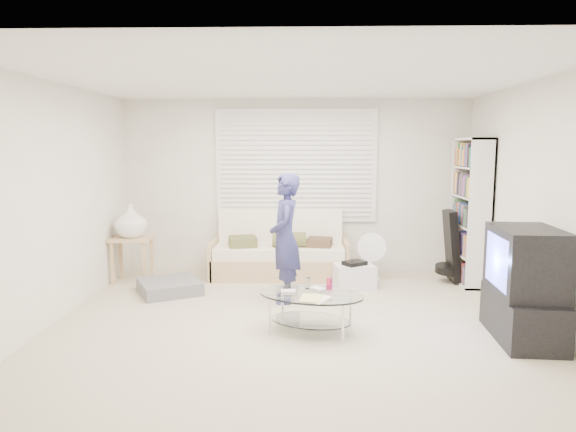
{
  "coord_description": "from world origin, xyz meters",
  "views": [
    {
      "loc": [
        0.08,
        -5.24,
        1.84
      ],
      "look_at": [
        -0.07,
        0.3,
        1.08
      ],
      "focal_mm": 32.0,
      "sensor_mm": 36.0,
      "label": 1
    }
  ],
  "objects_px": {
    "futon_sofa": "(280,255)",
    "bookshelf": "(470,211)",
    "tv_unit": "(525,286)",
    "coffee_table": "(311,301)"
  },
  "relations": [
    {
      "from": "futon_sofa",
      "to": "bookshelf",
      "type": "height_order",
      "value": "bookshelf"
    },
    {
      "from": "futon_sofa",
      "to": "tv_unit",
      "type": "xyz_separation_m",
      "value": [
        2.42,
        -2.33,
        0.21
      ]
    },
    {
      "from": "tv_unit",
      "to": "coffee_table",
      "type": "xyz_separation_m",
      "value": [
        -2.02,
        0.14,
        -0.21
      ]
    },
    {
      "from": "futon_sofa",
      "to": "coffee_table",
      "type": "bearing_deg",
      "value": -79.59
    },
    {
      "from": "tv_unit",
      "to": "coffee_table",
      "type": "height_order",
      "value": "tv_unit"
    },
    {
      "from": "bookshelf",
      "to": "coffee_table",
      "type": "height_order",
      "value": "bookshelf"
    },
    {
      "from": "bookshelf",
      "to": "futon_sofa",
      "type": "bearing_deg",
      "value": 173.76
    },
    {
      "from": "futon_sofa",
      "to": "tv_unit",
      "type": "relative_size",
      "value": 1.78
    },
    {
      "from": "tv_unit",
      "to": "coffee_table",
      "type": "distance_m",
      "value": 2.04
    },
    {
      "from": "bookshelf",
      "to": "tv_unit",
      "type": "relative_size",
      "value": 1.8
    }
  ]
}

